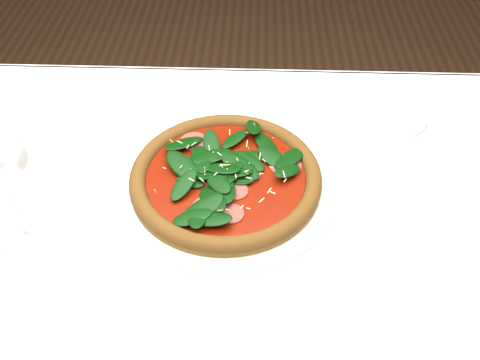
{
  "coord_description": "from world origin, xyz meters",
  "views": [
    {
      "loc": [
        0.11,
        -0.52,
        1.34
      ],
      "look_at": [
        0.09,
        0.06,
        0.77
      ],
      "focal_mm": 40.0,
      "sensor_mm": 36.0,
      "label": 1
    }
  ],
  "objects": [
    {
      "name": "plate",
      "position": [
        0.06,
        0.07,
        0.76
      ],
      "size": [
        0.34,
        0.34,
        0.01
      ],
      "color": "silver",
      "rests_on": "dining_table"
    },
    {
      "name": "saucer_far",
      "position": [
        0.34,
        0.26,
        0.76
      ],
      "size": [
        0.15,
        0.15,
        0.01
      ],
      "color": "silver",
      "rests_on": "dining_table"
    },
    {
      "name": "pizza",
      "position": [
        0.06,
        0.07,
        0.78
      ],
      "size": [
        0.31,
        0.31,
        0.04
      ],
      "rotation": [
        0.0,
        0.0,
        -0.07
      ],
      "color": "#A26F27",
      "rests_on": "plate"
    },
    {
      "name": "dining_table",
      "position": [
        0.0,
        0.0,
        0.65
      ],
      "size": [
        1.21,
        0.81,
        0.75
      ],
      "color": "white",
      "rests_on": "ground"
    }
  ]
}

